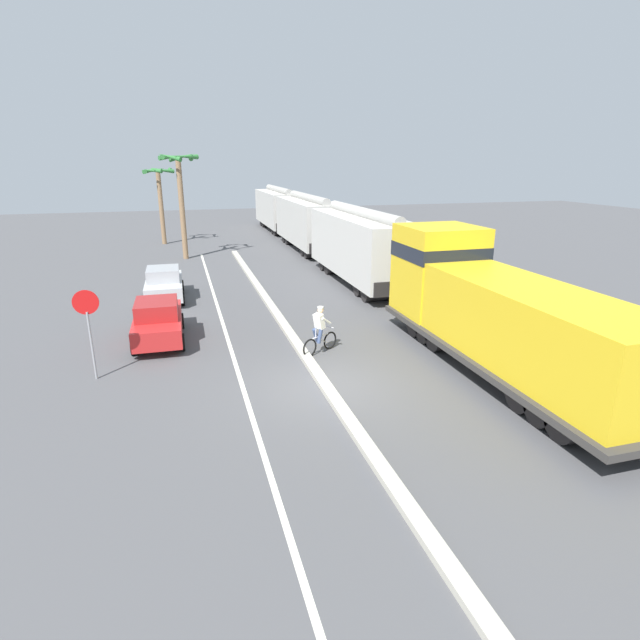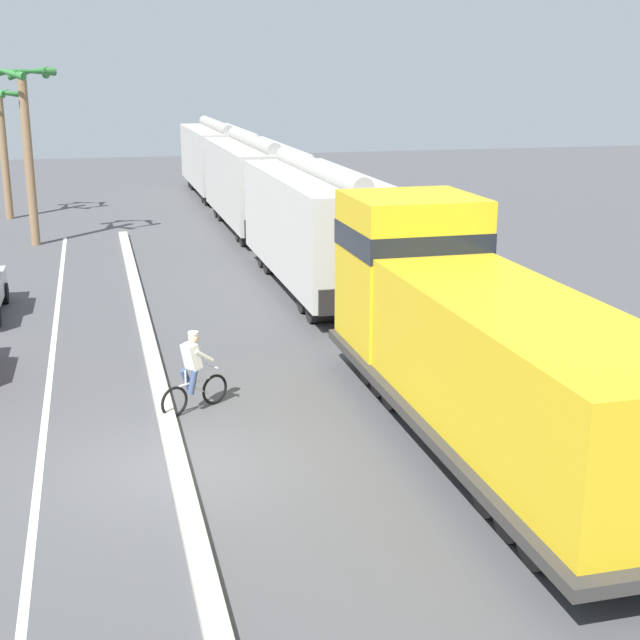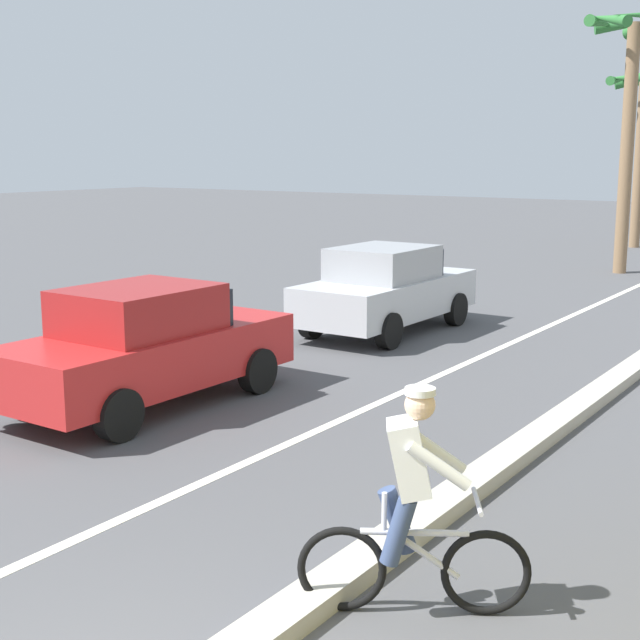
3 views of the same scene
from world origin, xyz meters
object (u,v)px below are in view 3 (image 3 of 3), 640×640
at_px(cyclist, 412,508).
at_px(palm_tree_near, 631,79).
at_px(parked_car_red, 147,346).
at_px(parked_car_silver, 386,289).

distance_m(cyclist, palm_tree_near, 20.86).
relative_size(parked_car_red, palm_tree_near, 0.59).
height_order(parked_car_red, palm_tree_near, palm_tree_near).
xyz_separation_m(parked_car_red, cyclist, (5.53, -2.87, 0.00)).
xyz_separation_m(parked_car_silver, cyclist, (5.40, -8.98, 0.00)).
bearing_deg(parked_car_red, palm_tree_near, 85.38).
height_order(parked_car_silver, cyclist, cyclist).
bearing_deg(palm_tree_near, parked_car_silver, -96.49).
xyz_separation_m(cyclist, palm_tree_near, (-4.15, 19.94, 4.48)).
bearing_deg(palm_tree_near, cyclist, -78.23).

